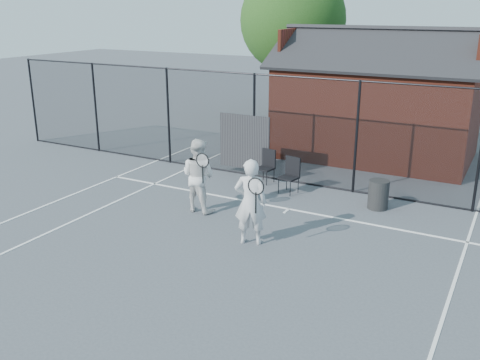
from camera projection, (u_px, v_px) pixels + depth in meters
The scene contains 10 objects.
ground at pixel (229, 257), 10.68m from camera, with size 80.00×80.00×0.00m, color #494D53.
court_lines at pixel (193, 286), 9.57m from camera, with size 11.02×18.00×0.01m.
fence at pixel (309, 134), 14.54m from camera, with size 22.04×3.00×3.00m.
clubhouse at pixel (377, 108), 17.47m from camera, with size 6.50×4.36×4.19m.
tree_left at pixel (293, 20), 22.70m from camera, with size 4.48×4.48×6.44m.
player_front at pixel (251, 202), 11.03m from camera, with size 0.88×0.71×1.84m.
player_back at pixel (198, 175), 12.83m from camera, with size 1.00×0.75×1.80m.
chair_left at pixel (265, 167), 15.03m from camera, with size 0.44×0.46×0.92m, color black.
chair_right at pixel (289, 176), 14.18m from camera, with size 0.45×0.47×0.95m, color black.
waste_bin at pixel (378, 195), 13.13m from camera, with size 0.50×0.50×0.72m, color #272727.
Camera 1 is at (4.79, -8.40, 4.78)m, focal length 40.00 mm.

